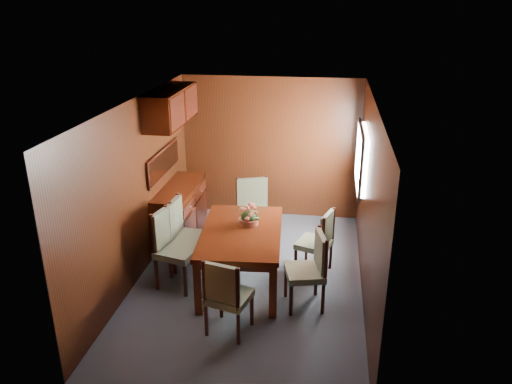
% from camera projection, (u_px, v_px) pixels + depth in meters
% --- Properties ---
extents(ground, '(4.50, 4.50, 0.00)m').
position_uv_depth(ground, '(250.00, 278.00, 6.82)').
color(ground, '#3C4552').
rests_on(ground, ground).
extents(room_shell, '(3.06, 4.52, 2.41)m').
position_uv_depth(room_shell, '(245.00, 157.00, 6.54)').
color(room_shell, black).
rests_on(room_shell, ground).
extents(sideboard, '(0.48, 1.40, 0.90)m').
position_uv_depth(sideboard, '(181.00, 214.00, 7.75)').
color(sideboard, black).
rests_on(sideboard, ground).
extents(dining_table, '(1.15, 1.72, 0.77)m').
position_uv_depth(dining_table, '(241.00, 238.00, 6.50)').
color(dining_table, black).
rests_on(dining_table, ground).
extents(chair_left_near, '(0.59, 0.61, 1.08)m').
position_uv_depth(chair_left_near, '(172.00, 243.00, 6.49)').
color(chair_left_near, black).
rests_on(chair_left_near, ground).
extents(chair_left_far, '(0.52, 0.54, 1.07)m').
position_uv_depth(chair_left_far, '(183.00, 232.00, 6.80)').
color(chair_left_far, black).
rests_on(chair_left_far, ground).
extents(chair_right_near, '(0.55, 0.56, 0.99)m').
position_uv_depth(chair_right_near, '(311.00, 266.00, 6.05)').
color(chair_right_near, black).
rests_on(chair_right_near, ground).
extents(chair_right_far, '(0.55, 0.56, 0.94)m').
position_uv_depth(chair_right_far, '(319.00, 239.00, 6.78)').
color(chair_right_far, black).
rests_on(chair_right_far, ground).
extents(chair_head, '(0.55, 0.53, 0.96)m').
position_uv_depth(chair_head, '(226.00, 293.00, 5.50)').
color(chair_head, black).
rests_on(chair_head, ground).
extents(chair_foot, '(0.64, 0.63, 1.07)m').
position_uv_depth(chair_foot, '(253.00, 209.00, 7.54)').
color(chair_foot, black).
rests_on(chair_foot, ground).
extents(flower_centerpiece, '(0.28, 0.28, 0.28)m').
position_uv_depth(flower_centerpiece, '(249.00, 215.00, 6.59)').
color(flower_centerpiece, '#A75133').
rests_on(flower_centerpiece, dining_table).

